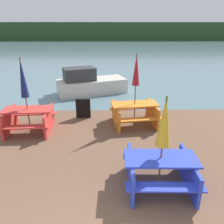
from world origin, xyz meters
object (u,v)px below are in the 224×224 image
picnic_table_red (29,118)px  signboard (83,108)px  picnic_table_blue (160,169)px  picnic_table_orange (134,112)px  umbrella_navy (23,78)px  umbrella_gold (164,122)px  umbrella_crimson (136,71)px  boat (89,84)px

picnic_table_red → signboard: picnic_table_red is taller
picnic_table_blue → signboard: signboard is taller
picnic_table_orange → umbrella_navy: size_ratio=0.72×
umbrella_gold → picnic_table_blue: bearing=0.0°
picnic_table_blue → umbrella_crimson: (-0.17, 3.26, 1.50)m
picnic_table_orange → umbrella_crimson: (0.00, 0.00, 1.47)m
picnic_table_red → umbrella_navy: umbrella_navy is taller
picnic_table_red → umbrella_navy: size_ratio=0.67×
picnic_table_orange → boat: 4.39m
umbrella_crimson → umbrella_gold: 3.29m
umbrella_crimson → umbrella_gold: (0.17, -3.26, -0.39)m
picnic_table_blue → boat: boat is taller
picnic_table_orange → boat: (-1.90, 3.95, 0.04)m
umbrella_navy → boat: 4.90m
umbrella_navy → umbrella_crimson: (3.57, 0.47, 0.13)m
picnic_table_orange → umbrella_navy: bearing=-172.6°
umbrella_crimson → picnic_table_blue: bearing=-87.0°
umbrella_navy → boat: (1.67, 4.42, -1.30)m
picnic_table_blue → picnic_table_orange: picnic_table_orange is taller
umbrella_navy → boat: bearing=69.3°
picnic_table_red → picnic_table_blue: bearing=-36.8°
picnic_table_blue → picnic_table_orange: size_ratio=0.89×
umbrella_navy → umbrella_gold: umbrella_navy is taller
umbrella_crimson → umbrella_gold: umbrella_crimson is taller
umbrella_navy → signboard: bearing=33.4°
picnic_table_red → umbrella_gold: (3.75, -2.80, 1.09)m
umbrella_navy → picnic_table_blue: bearing=-36.8°
umbrella_crimson → signboard: size_ratio=3.32×
boat → signboard: (0.02, -3.31, -0.13)m
umbrella_gold → umbrella_crimson: bearing=93.0°
umbrella_navy → umbrella_crimson: size_ratio=0.99×
umbrella_navy → picnic_table_orange: bearing=7.4°
picnic_table_orange → signboard: 2.00m
picnic_table_orange → picnic_table_red: bearing=-172.6°
picnic_table_red → picnic_table_orange: picnic_table_red is taller
umbrella_navy → umbrella_gold: bearing=-36.8°
picnic_table_red → umbrella_gold: size_ratio=0.79×
umbrella_crimson → boat: size_ratio=0.66×
picnic_table_red → umbrella_navy: (-0.00, 0.00, 1.34)m
umbrella_navy → umbrella_gold: (3.75, -2.80, -0.26)m
picnic_table_orange → signboard: bearing=161.1°
picnic_table_orange → umbrella_crimson: size_ratio=0.71×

